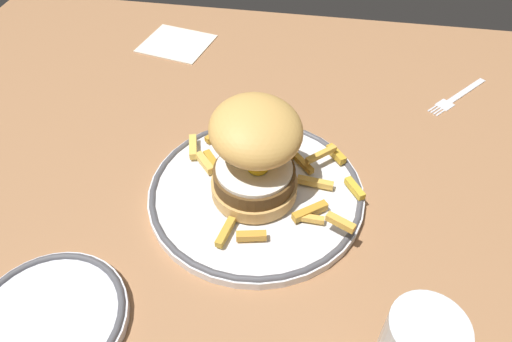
{
  "coord_description": "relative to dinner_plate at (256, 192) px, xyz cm",
  "views": [
    {
      "loc": [
        5.39,
        -36.3,
        45.03
      ],
      "look_at": [
        -1.35,
        3.19,
        4.6
      ],
      "focal_mm": 32.53,
      "sensor_mm": 36.0,
      "label": 1
    }
  ],
  "objects": [
    {
      "name": "side_plate",
      "position": [
        -17.94,
        -20.95,
        -0.0
      ],
      "size": [
        16.15,
        16.15,
        1.6
      ],
      "color": "silver",
      "rests_on": "ground_plane"
    },
    {
      "name": "ground_plane",
      "position": [
        1.35,
        -3.19,
        -2.84
      ],
      "size": [
        126.93,
        107.93,
        4.0
      ],
      "primitive_type": "cube",
      "color": "#9B6B45"
    },
    {
      "name": "fork",
      "position": [
        28.6,
        26.63,
        -0.66
      ],
      "size": [
        10.42,
        11.83,
        0.36
      ],
      "color": "silver",
      "rests_on": "ground_plane"
    },
    {
      "name": "napkin",
      "position": [
        -21.16,
        35.18,
        -0.64
      ],
      "size": [
        14.01,
        13.1,
        0.4
      ],
      "primitive_type": "cube",
      "rotation": [
        0.0,
        0.0,
        -0.2
      ],
      "color": "silver",
      "rests_on": "ground_plane"
    },
    {
      "name": "burger",
      "position": [
        -0.13,
        0.22,
        6.81
      ],
      "size": [
        15.55,
        15.8,
        12.49
      ],
      "color": "tan",
      "rests_on": "dinner_plate"
    },
    {
      "name": "dinner_plate",
      "position": [
        0.0,
        0.0,
        0.0
      ],
      "size": [
        27.59,
        27.59,
        1.6
      ],
      "color": "silver",
      "rests_on": "ground_plane"
    },
    {
      "name": "fries_pile",
      "position": [
        1.71,
        1.97,
        1.45
      ],
      "size": [
        24.54,
        21.33,
        2.66
      ],
      "color": "#E4B550",
      "rests_on": "dinner_plate"
    }
  ]
}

